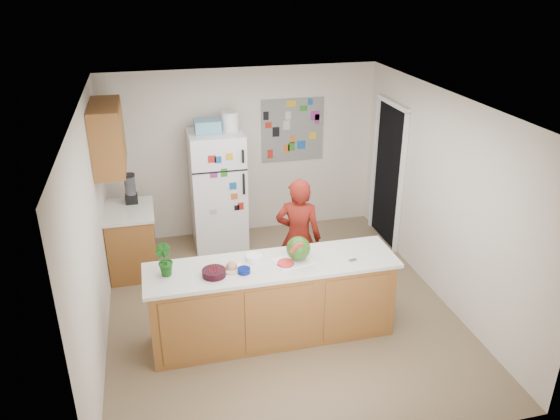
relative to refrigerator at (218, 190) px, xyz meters
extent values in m
cube|color=brown|center=(0.45, -1.88, -0.86)|extent=(4.00, 4.50, 0.02)
cube|color=beige|center=(0.45, 0.38, 0.40)|extent=(4.00, 0.02, 2.50)
cube|color=beige|center=(-1.56, -1.88, 0.40)|extent=(0.02, 4.50, 2.50)
cube|color=beige|center=(2.46, -1.88, 0.40)|extent=(0.02, 4.50, 2.50)
cube|color=white|center=(0.45, -1.88, 1.66)|extent=(4.00, 4.50, 0.02)
cube|color=black|center=(2.44, -0.43, 0.17)|extent=(0.03, 0.85, 2.04)
cube|color=brown|center=(0.25, -2.38, -0.41)|extent=(2.60, 0.62, 0.88)
cube|color=silver|center=(0.25, -2.38, 0.05)|extent=(2.68, 0.70, 0.04)
cube|color=brown|center=(-1.24, -0.53, -0.42)|extent=(0.60, 0.80, 0.86)
cube|color=silver|center=(-1.24, -0.53, 0.03)|extent=(0.64, 0.84, 0.04)
cube|color=brown|center=(-1.37, -0.58, 1.05)|extent=(0.35, 1.00, 0.80)
cube|color=silver|center=(0.00, 0.00, 0.00)|extent=(0.75, 0.70, 1.70)
cube|color=#5999B2|center=(-0.10, 0.00, 0.94)|extent=(0.35, 0.28, 0.18)
cube|color=slate|center=(1.20, 0.36, 0.70)|extent=(0.95, 0.01, 0.95)
imported|color=#62140D|center=(0.76, -1.57, -0.08)|extent=(0.66, 0.56, 1.53)
cylinder|color=black|center=(-1.19, -0.30, 0.24)|extent=(0.14, 0.14, 0.38)
cube|color=silver|center=(0.48, -2.38, 0.08)|extent=(0.45, 0.37, 0.01)
sphere|color=#1E5415|center=(0.54, -2.36, 0.21)|extent=(0.26, 0.26, 0.26)
cylinder|color=red|center=(0.38, -2.43, 0.09)|extent=(0.17, 0.17, 0.02)
cylinder|color=black|center=(-0.38, -2.47, 0.11)|extent=(0.24, 0.24, 0.07)
cylinder|color=white|center=(0.08, -2.26, 0.10)|extent=(0.21, 0.21, 0.06)
cylinder|color=#041256|center=(-0.07, -2.49, 0.10)|extent=(0.18, 0.18, 0.05)
cylinder|color=beige|center=(-0.18, -2.39, 0.08)|extent=(0.23, 0.23, 0.02)
cube|color=silver|center=(-0.15, -2.38, 0.08)|extent=(0.16, 0.15, 0.02)
cube|color=gray|center=(1.10, -2.52, 0.08)|extent=(0.09, 0.06, 0.01)
imported|color=#0F4310|center=(-0.86, -2.33, 0.24)|extent=(0.23, 0.24, 0.33)
camera|label=1|loc=(-0.87, -7.25, 2.93)|focal=35.00mm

